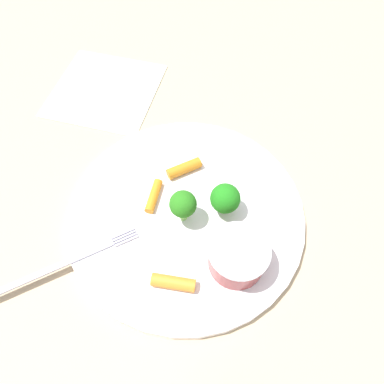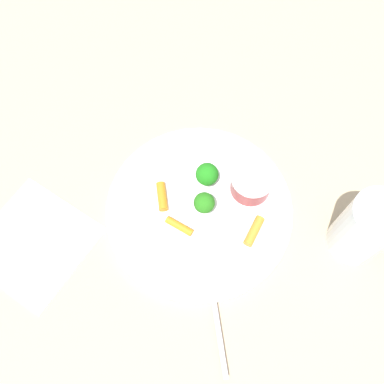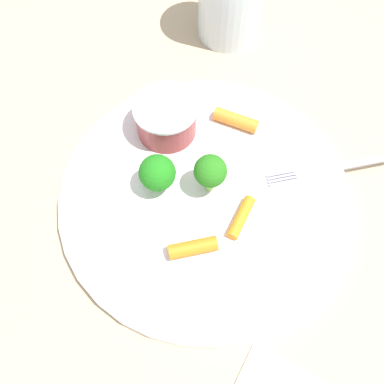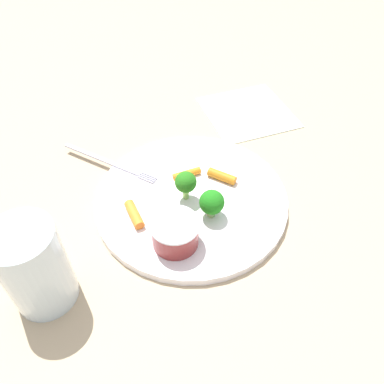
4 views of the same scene
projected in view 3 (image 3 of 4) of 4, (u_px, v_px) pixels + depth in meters
The scene contains 9 objects.
ground_plane at pixel (205, 200), 0.44m from camera, with size 2.40×2.40×0.00m, color tan.
plate at pixel (205, 197), 0.44m from camera, with size 0.28×0.28×0.01m, color white.
sauce_cup at pixel (166, 118), 0.45m from camera, with size 0.06×0.06×0.04m.
broccoli_floret_0 at pixel (157, 173), 0.41m from camera, with size 0.03×0.03×0.04m.
broccoli_floret_1 at pixel (211, 172), 0.41m from camera, with size 0.03×0.03×0.05m.
carrot_stick_0 at pixel (193, 248), 0.40m from camera, with size 0.01×0.01×0.04m, color orange.
carrot_stick_1 at pixel (236, 120), 0.46m from camera, with size 0.01×0.01×0.05m, color orange.
carrot_stick_2 at pixel (241, 217), 0.41m from camera, with size 0.01×0.01×0.04m, color orange.
fork at pixel (350, 165), 0.44m from camera, with size 0.13×0.13×0.00m.
Camera 3 is at (-0.09, 0.17, 0.40)m, focal length 42.23 mm.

